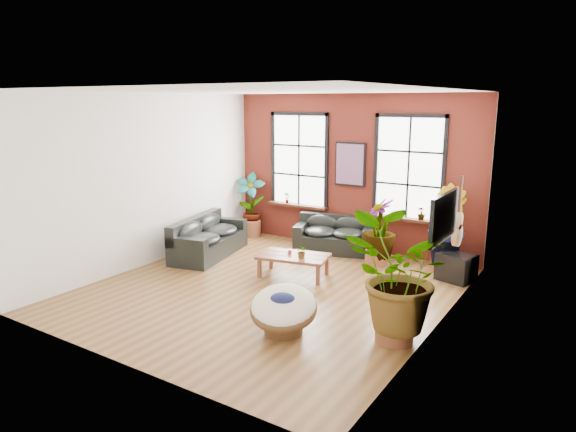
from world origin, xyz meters
name	(u,v)px	position (x,y,z in m)	size (l,w,h in m)	color
room	(274,193)	(0.00, 0.15, 1.75)	(6.04, 6.54, 3.54)	brown
sofa_back	(335,235)	(-0.16, 2.82, 0.36)	(1.91, 1.31, 0.80)	black
sofa_left	(207,238)	(-2.39, 1.01, 0.38)	(1.34, 2.27, 0.84)	black
coffee_table	(293,257)	(-0.03, 0.85, 0.38)	(1.46, 1.03, 0.51)	brown
papasan_chair	(284,309)	(1.18, -1.37, 0.38)	(1.28, 1.28, 0.74)	brown
poster	(350,164)	(0.00, 3.18, 1.95)	(0.74, 0.06, 0.98)	black
tv_wall_unit	(448,220)	(2.93, 0.60, 1.54)	(0.13, 1.86, 1.20)	black
media_box	(456,267)	(2.70, 2.30, 0.26)	(0.75, 0.68, 0.52)	black
pot_back_left	(250,228)	(-2.59, 2.87, 0.20)	(0.68, 0.68, 0.40)	brown
pot_back_right	(443,262)	(2.33, 2.73, 0.18)	(0.64, 0.64, 0.35)	brown
pot_right_wall	(394,328)	(2.64, -0.73, 0.20)	(0.70, 0.70, 0.40)	brown
pot_mid	(377,256)	(1.03, 2.44, 0.18)	(0.57, 0.57, 0.36)	brown
floor_plant_back_left	(250,202)	(-2.59, 2.89, 0.87)	(0.76, 0.52, 1.44)	#164913
floor_plant_back_right	(445,225)	(2.32, 2.72, 0.94)	(0.87, 0.70, 1.58)	#164913
floor_plant_right_wall	(395,276)	(2.62, -0.75, 0.97)	(1.46, 1.27, 1.62)	#164913
floor_plant_mid	(379,228)	(1.05, 2.46, 0.76)	(0.70, 0.70, 1.25)	#164913
table_plant	(302,252)	(0.21, 0.76, 0.56)	(0.23, 0.20, 0.26)	#164913
sill_plant_left	(287,197)	(-1.65, 3.13, 1.04)	(0.14, 0.10, 0.27)	#164913
sill_plant_right	(421,213)	(1.70, 3.13, 1.04)	(0.15, 0.15, 0.27)	#164913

